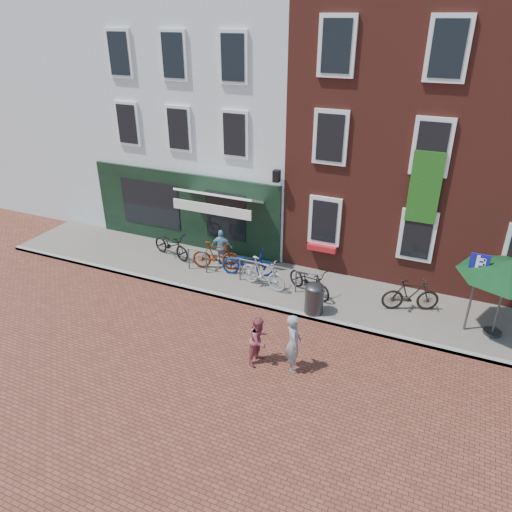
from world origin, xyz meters
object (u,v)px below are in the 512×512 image
at_px(litter_bin, 314,297).
at_px(parasol, 510,266).
at_px(woman, 293,343).
at_px(cafe_person, 222,247).
at_px(bicycle_1, 216,255).
at_px(bicycle_5, 411,295).
at_px(boy, 259,340).
at_px(bicycle_3, 263,273).
at_px(bicycle_2, 248,263).
at_px(bicycle_0, 171,245).
at_px(bicycle_4, 309,281).
at_px(parking_sign, 476,279).

bearing_deg(litter_bin, parasol, 11.35).
height_order(woman, cafe_person, woman).
bearing_deg(cafe_person, parasol, 163.40).
xyz_separation_m(bicycle_1, bicycle_5, (6.64, 0.01, 0.00)).
xyz_separation_m(cafe_person, bicycle_5, (6.62, -0.38, -0.15)).
bearing_deg(bicycle_1, parasol, -107.25).
bearing_deg(boy, bicycle_3, 33.22).
xyz_separation_m(litter_bin, cafe_person, (-4.00, 1.70, 0.13)).
bearing_deg(litter_bin, bicycle_3, 158.43).
xyz_separation_m(bicycle_2, bicycle_3, (0.79, -0.56, 0.05)).
bearing_deg(parasol, bicycle_3, -178.34).
bearing_deg(bicycle_5, parasol, -119.20).
xyz_separation_m(parasol, boy, (-5.63, -3.67, -1.60)).
bearing_deg(bicycle_5, bicycle_2, 68.42).
distance_m(bicycle_2, bicycle_3, 0.97).
relative_size(boy, bicycle_0, 0.76).
distance_m(bicycle_3, bicycle_4, 1.56).
height_order(parasol, bicycle_3, parasol).
xyz_separation_m(litter_bin, boy, (-0.64, -2.67, 0.04)).
xyz_separation_m(bicycle_0, bicycle_1, (1.99, -0.19, 0.05)).
distance_m(bicycle_1, bicycle_3, 2.06).
height_order(parasol, cafe_person, parasol).
bearing_deg(bicycle_0, boy, -111.79).
bearing_deg(parasol, boy, -146.86).
xyz_separation_m(parking_sign, bicycle_1, (-8.26, 0.43, -1.15)).
xyz_separation_m(boy, bicycle_5, (3.27, 4.00, -0.06)).
bearing_deg(litter_bin, bicycle_0, 165.94).
height_order(bicycle_2, bicycle_4, same).
relative_size(parking_sign, bicycle_4, 1.36).
bearing_deg(parking_sign, litter_bin, -168.16).
distance_m(woman, bicycle_5, 4.58).
bearing_deg(parking_sign, woman, -138.88).
bearing_deg(bicycle_1, bicycle_0, 69.45).
height_order(bicycle_0, bicycle_2, same).
bearing_deg(bicycle_0, bicycle_5, -75.05).
bearing_deg(bicycle_3, litter_bin, -100.48).
xyz_separation_m(litter_bin, bicycle_4, (-0.47, 1.00, -0.07)).
height_order(bicycle_0, bicycle_5, bicycle_5).
bearing_deg(parking_sign, bicycle_1, 177.03).
distance_m(woman, bicycle_1, 5.79).
xyz_separation_m(litter_bin, bicycle_0, (-6.01, 1.50, -0.07)).
bearing_deg(bicycle_4, bicycle_1, 112.33).
bearing_deg(bicycle_2, woman, -157.12).
relative_size(litter_bin, bicycle_5, 0.60).
distance_m(litter_bin, bicycle_5, 2.94).
distance_m(cafe_person, bicycle_1, 0.41).
bearing_deg(bicycle_1, woman, -147.67).
bearing_deg(bicycle_5, parking_sign, -126.45).
relative_size(boy, bicycle_1, 0.79).
bearing_deg(bicycle_1, bicycle_4, -110.35).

